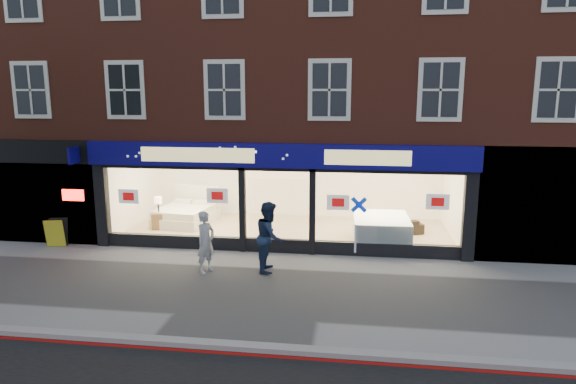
% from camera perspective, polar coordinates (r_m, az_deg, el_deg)
% --- Properties ---
extents(ground, '(120.00, 120.00, 0.00)m').
position_cam_1_polar(ground, '(12.74, -3.37, -10.85)').
color(ground, gray).
rests_on(ground, ground).
extents(kerb_line, '(60.00, 0.10, 0.01)m').
position_cam_1_polar(kerb_line, '(10.00, -6.95, -17.36)').
color(kerb_line, '#8C0A07').
rests_on(kerb_line, ground).
extents(kerb_stone, '(60.00, 0.25, 0.12)m').
position_cam_1_polar(kerb_stone, '(10.15, -6.66, -16.57)').
color(kerb_stone, gray).
rests_on(kerb_stone, ground).
extents(showroom_floor, '(11.00, 4.50, 0.10)m').
position_cam_1_polar(showroom_floor, '(17.64, -0.08, -4.37)').
color(showroom_floor, tan).
rests_on(showroom_floor, ground).
extents(building, '(19.00, 8.26, 10.30)m').
position_cam_1_polar(building, '(18.76, 0.60, 16.96)').
color(building, brown).
rests_on(building, ground).
extents(display_bed, '(2.02, 2.35, 1.21)m').
position_cam_1_polar(display_bed, '(18.79, -11.25, -2.39)').
color(display_bed, beige).
rests_on(display_bed, showroom_floor).
extents(bedside_table, '(0.54, 0.54, 0.55)m').
position_cam_1_polar(bedside_table, '(18.25, -14.12, -3.13)').
color(bedside_table, brown).
rests_on(bedside_table, showroom_floor).
extents(mattress_stack, '(1.76, 2.19, 0.84)m').
position_cam_1_polar(mattress_stack, '(16.25, 10.27, -4.18)').
color(mattress_stack, white).
rests_on(mattress_stack, showroom_floor).
extents(sofa, '(1.78, 1.21, 0.49)m').
position_cam_1_polar(sofa, '(17.46, 12.06, -3.79)').
color(sofa, black).
rests_on(sofa, showroom_floor).
extents(a_board, '(0.64, 0.49, 0.89)m').
position_cam_1_polar(a_board, '(17.55, -24.32, -4.14)').
color(a_board, gold).
rests_on(a_board, ground).
extents(pedestrian_grey, '(0.62, 0.72, 1.67)m').
position_cam_1_polar(pedestrian_grey, '(13.84, -9.12, -5.51)').
color(pedestrian_grey, '#A8ABB0').
rests_on(pedestrian_grey, ground).
extents(pedestrian_blue, '(0.78, 0.97, 1.89)m').
position_cam_1_polar(pedestrian_blue, '(13.79, -2.07, -4.95)').
color(pedestrian_blue, '#192846').
rests_on(pedestrian_blue, ground).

